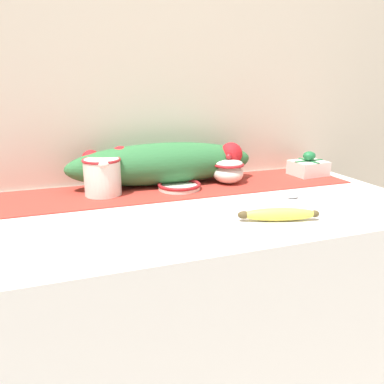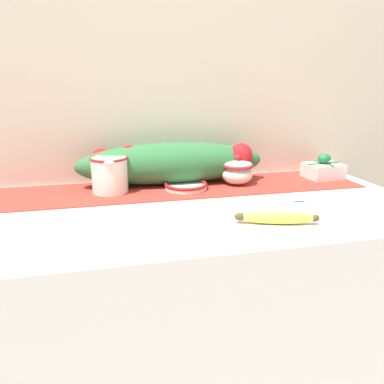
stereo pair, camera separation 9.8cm
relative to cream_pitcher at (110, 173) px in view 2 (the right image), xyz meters
The scene contains 10 objects.
countertop 0.56m from the cream_pitcher, 41.65° to the right, with size 1.32×0.64×0.86m, color silver.
back_wall 0.38m from the cream_pitcher, 37.82° to the left, with size 2.12×0.04×2.40m, color beige.
table_runner 0.21m from the cream_pitcher, ahead, with size 1.21×0.26×0.00m, color #B23328.
cream_pitcher is the anchor object (origin of this frame).
sugar_bowl 0.41m from the cream_pitcher, ahead, with size 0.10×0.10×0.10m.
small_dish 0.24m from the cream_pitcher, ahead, with size 0.14×0.14×0.02m.
banana 0.53m from the cream_pitcher, 44.25° to the right, with size 0.20×0.09×0.03m.
spoon 0.56m from the cream_pitcher, 22.91° to the right, with size 0.17×0.03×0.01m.
gift_box 0.74m from the cream_pitcher, ahead, with size 0.13×0.11×0.09m.
poinsettia_garland 0.22m from the cream_pitcher, 15.63° to the left, with size 0.63×0.15×0.14m.
Camera 2 is at (-0.22, -0.96, 1.18)m, focal length 35.00 mm.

